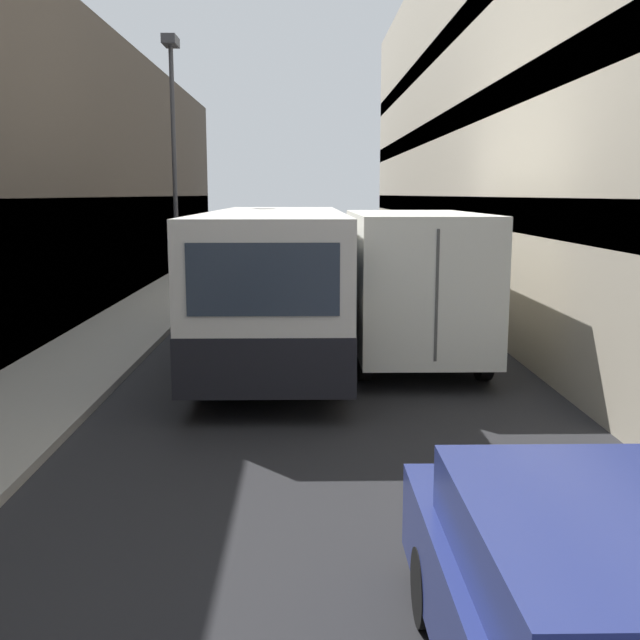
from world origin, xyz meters
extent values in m
plane|color=#232326|center=(0.00, 15.00, 0.00)|extent=(150.00, 150.00, 0.00)
cube|color=#9E998E|center=(-4.58, 15.00, 0.06)|extent=(2.29, 60.00, 0.13)
cube|color=#A89E89|center=(5.23, 15.00, 5.73)|extent=(2.40, 60.00, 11.45)
cube|color=#333D47|center=(4.57, 15.00, 2.86)|extent=(1.08, 60.00, 0.70)
cube|color=#333D47|center=(4.57, 15.00, 5.38)|extent=(1.08, 60.00, 0.70)
cube|color=navy|center=(1.55, 6.03, 1.20)|extent=(1.58, 2.42, 0.47)
cylinder|color=black|center=(0.73, 7.24, 0.30)|extent=(0.16, 0.60, 0.60)
cylinder|color=black|center=(2.38, 7.24, 0.30)|extent=(0.16, 0.60, 0.60)
cube|color=silver|center=(-0.77, 16.97, 1.68)|extent=(2.56, 9.70, 2.52)
cube|color=black|center=(-0.77, 16.97, 0.87)|extent=(2.59, 9.72, 0.88)
cube|color=#2D3847|center=(-0.77, 16.97, 2.06)|extent=(2.60, 8.93, 0.80)
cube|color=#2D3847|center=(-0.77, 12.11, 2.12)|extent=(2.10, 0.04, 1.01)
cylinder|color=black|center=(-1.90, 19.97, 0.50)|extent=(0.24, 1.00, 1.00)
cylinder|color=black|center=(0.35, 19.97, 0.50)|extent=(0.24, 1.00, 1.00)
cylinder|color=black|center=(-1.90, 13.96, 0.50)|extent=(0.24, 1.00, 1.00)
cylinder|color=black|center=(0.35, 13.96, 0.50)|extent=(0.24, 1.00, 1.00)
cube|color=silver|center=(1.91, 19.80, 1.49)|extent=(2.26, 1.96, 2.16)
cube|color=silver|center=(1.91, 16.29, 1.67)|extent=(2.35, 5.05, 2.52)
cube|color=#4C4C4C|center=(1.91, 13.76, 1.67)|extent=(0.05, 0.02, 2.14)
cylinder|color=black|center=(0.85, 19.80, 0.48)|extent=(0.22, 0.96, 0.96)
cylinder|color=black|center=(2.97, 19.80, 0.48)|extent=(0.22, 0.96, 0.96)
cylinder|color=black|center=(0.85, 14.90, 0.48)|extent=(0.22, 0.96, 0.96)
cylinder|color=black|center=(2.97, 14.90, 0.48)|extent=(0.22, 0.96, 0.96)
cylinder|color=#38383D|center=(-3.68, 22.33, 3.60)|extent=(0.12, 0.12, 6.95)
cube|color=#38383D|center=(-3.68, 22.33, 7.20)|extent=(0.36, 0.80, 0.24)
camera|label=1|loc=(-0.19, 1.94, 3.27)|focal=42.00mm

